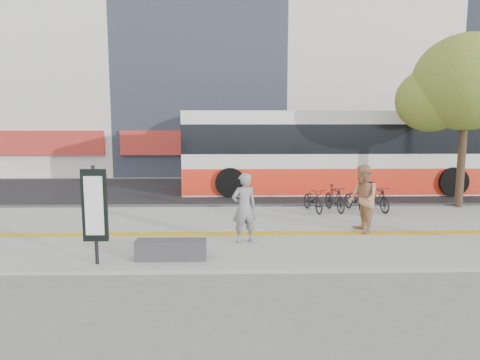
{
  "coord_description": "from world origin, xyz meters",
  "views": [
    {
      "loc": [
        -1.23,
        -10.82,
        3.22
      ],
      "look_at": [
        -0.95,
        2.0,
        1.47
      ],
      "focal_mm": 32.33,
      "sensor_mm": 36.0,
      "label": 1
    }
  ],
  "objects_px": {
    "street_tree": "(464,85)",
    "seated_woman": "(244,208)",
    "bus": "(335,154)",
    "signboard": "(95,207)",
    "bench": "(171,249)",
    "pedestrian_tan": "(363,199)"
  },
  "relations": [
    {
      "from": "street_tree",
      "to": "seated_woman",
      "type": "xyz_separation_m",
      "value": [
        -8.06,
        -4.64,
        -3.52
      ]
    },
    {
      "from": "street_tree",
      "to": "bus",
      "type": "distance_m",
      "value": 5.91
    },
    {
      "from": "signboard",
      "to": "seated_woman",
      "type": "bearing_deg",
      "value": 26.93
    },
    {
      "from": "signboard",
      "to": "bench",
      "type": "bearing_deg",
      "value": 10.81
    },
    {
      "from": "street_tree",
      "to": "bus",
      "type": "relative_size",
      "value": 0.47
    },
    {
      "from": "bench",
      "to": "seated_woman",
      "type": "distance_m",
      "value": 2.31
    },
    {
      "from": "signboard",
      "to": "pedestrian_tan",
      "type": "relative_size",
      "value": 1.14
    },
    {
      "from": "bench",
      "to": "signboard",
      "type": "xyz_separation_m",
      "value": [
        -1.6,
        -0.31,
        1.06
      ]
    },
    {
      "from": "bench",
      "to": "pedestrian_tan",
      "type": "distance_m",
      "value": 5.62
    },
    {
      "from": "signboard",
      "to": "seated_woman",
      "type": "xyz_separation_m",
      "value": [
        3.32,
        1.68,
        -0.37
      ]
    },
    {
      "from": "bus",
      "to": "seated_woman",
      "type": "xyz_separation_m",
      "value": [
        -4.35,
        -8.32,
        -0.76
      ]
    },
    {
      "from": "bus",
      "to": "pedestrian_tan",
      "type": "xyz_separation_m",
      "value": [
        -0.98,
        -7.43,
        -0.7
      ]
    },
    {
      "from": "bench",
      "to": "signboard",
      "type": "bearing_deg",
      "value": -169.19
    },
    {
      "from": "street_tree",
      "to": "pedestrian_tan",
      "type": "relative_size",
      "value": 3.26
    },
    {
      "from": "bench",
      "to": "seated_woman",
      "type": "relative_size",
      "value": 0.88
    },
    {
      "from": "bus",
      "to": "pedestrian_tan",
      "type": "distance_m",
      "value": 7.53
    },
    {
      "from": "seated_woman",
      "to": "bus",
      "type": "bearing_deg",
      "value": -135.73
    },
    {
      "from": "pedestrian_tan",
      "to": "bus",
      "type": "bearing_deg",
      "value": 167.49
    },
    {
      "from": "signboard",
      "to": "pedestrian_tan",
      "type": "xyz_separation_m",
      "value": [
        6.69,
        2.58,
        -0.32
      ]
    },
    {
      "from": "signboard",
      "to": "bus",
      "type": "xyz_separation_m",
      "value": [
        7.67,
        10.01,
        0.38
      ]
    },
    {
      "from": "bench",
      "to": "signboard",
      "type": "height_order",
      "value": "signboard"
    },
    {
      "from": "street_tree",
      "to": "pedestrian_tan",
      "type": "bearing_deg",
      "value": -141.35
    }
  ]
}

